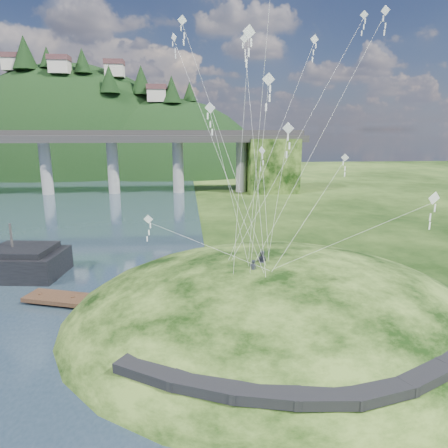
{
  "coord_description": "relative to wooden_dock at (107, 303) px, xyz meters",
  "views": [
    {
      "loc": [
        0.69,
        -28.08,
        15.11
      ],
      "look_at": [
        4.0,
        6.0,
        7.0
      ],
      "focal_mm": 32.0,
      "sensor_mm": 36.0,
      "label": 1
    }
  ],
  "objects": [
    {
      "name": "kite_flyers",
      "position": [
        12.69,
        -3.68,
        5.32
      ],
      "size": [
        1.81,
        2.31,
        1.84
      ],
      "color": "#22242E",
      "rests_on": "ground"
    },
    {
      "name": "ground",
      "position": [
        6.34,
        -4.83,
        -0.48
      ],
      "size": [
        320.0,
        320.0,
        0.0
      ],
      "primitive_type": "plane",
      "color": "black",
      "rests_on": "ground"
    },
    {
      "name": "kite_swarm",
      "position": [
        14.47,
        -1.59,
        18.22
      ],
      "size": [
        21.09,
        17.47,
        20.07
      ],
      "color": "silver",
      "rests_on": "ground"
    },
    {
      "name": "bridge",
      "position": [
        -20.12,
        65.24,
        9.22
      ],
      "size": [
        160.0,
        11.0,
        15.0
      ],
      "color": "#2D2B2B",
      "rests_on": "ground"
    },
    {
      "name": "wooden_dock",
      "position": [
        0.0,
        0.0,
        0.0
      ],
      "size": [
        15.32,
        7.08,
        1.1
      ],
      "color": "#382317",
      "rests_on": "ground"
    },
    {
      "name": "footpath",
      "position": [
        13.8,
        -14.57,
        1.6
      ],
      "size": [
        22.29,
        5.84,
        0.83
      ],
      "color": "black",
      "rests_on": "ground"
    },
    {
      "name": "grass_hill",
      "position": [
        14.34,
        -2.83,
        -1.98
      ],
      "size": [
        36.0,
        32.0,
        13.0
      ],
      "color": "black",
      "rests_on": "ground"
    },
    {
      "name": "far_ridge",
      "position": [
        -37.24,
        117.34,
        -7.92
      ],
      "size": [
        153.0,
        70.0,
        94.5
      ],
      "color": "black",
      "rests_on": "ground"
    }
  ]
}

